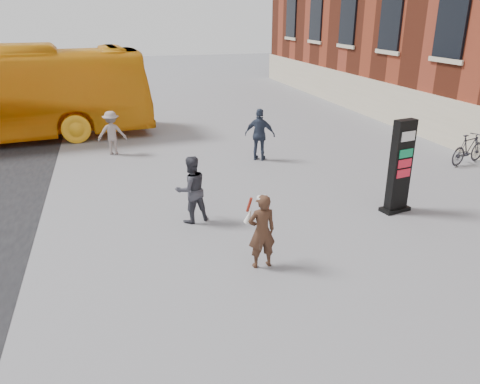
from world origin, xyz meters
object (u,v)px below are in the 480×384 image
object	(u,v)px
woman	(262,230)
pedestrian_c	(260,135)
pedestrian_a	(191,189)
info_pylon	(400,167)
bike_7	(468,149)
pedestrian_b	(112,133)

from	to	relation	value
woman	pedestrian_c	world-z (taller)	pedestrian_c
pedestrian_a	pedestrian_c	distance (m)	5.50
info_pylon	pedestrian_a	distance (m)	5.31
pedestrian_a	bike_7	bearing A→B (deg)	177.44
pedestrian_b	bike_7	size ratio (longest dim) A/B	0.90
woman	pedestrian_c	size ratio (longest dim) A/B	0.87
pedestrian_a	pedestrian_b	bearing A→B (deg)	-89.98
info_pylon	bike_7	bearing A→B (deg)	20.50
info_pylon	bike_7	distance (m)	5.55
pedestrian_b	pedestrian_c	size ratio (longest dim) A/B	0.87
info_pylon	pedestrian_a	bearing A→B (deg)	159.91
pedestrian_a	pedestrian_b	size ratio (longest dim) A/B	1.07
info_pylon	pedestrian_b	bearing A→B (deg)	121.78
info_pylon	pedestrian_c	distance (m)	5.65
info_pylon	pedestrian_b	xyz separation A→B (m)	(-6.95, 7.42, -0.42)
woman	pedestrian_a	size ratio (longest dim) A/B	0.94
pedestrian_a	pedestrian_b	distance (m)	6.84
woman	pedestrian_c	bearing A→B (deg)	-109.87
woman	pedestrian_a	world-z (taller)	pedestrian_a
bike_7	woman	bearing A→B (deg)	100.50
pedestrian_c	bike_7	distance (m)	7.12
info_pylon	woman	size ratio (longest dim) A/B	1.54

